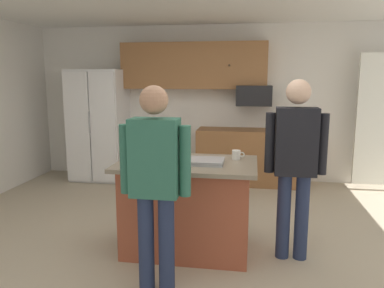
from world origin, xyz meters
The scene contains 13 objects.
floor centered at (0.00, 0.00, 0.00)m, with size 7.04×7.04×0.00m, color #B7A88E.
back_wall centered at (0.00, 2.80, 1.30)m, with size 6.40×0.10×2.60m, color white.
cabinet_run_upper centered at (-0.40, 2.60, 1.93)m, with size 2.40×0.38×0.75m.
cabinet_run_lower centered at (0.60, 2.48, 0.45)m, with size 1.80×0.63×0.90m.
refrigerator centered at (-2.00, 2.38, 0.93)m, with size 0.89×0.76×1.87m.
microwave_over_range centered at (0.60, 2.50, 1.45)m, with size 0.56×0.40×0.32m, color black.
kitchen_island centered at (-0.03, -0.12, 0.47)m, with size 1.36×0.86×0.92m.
person_host_foreground centered at (1.00, -0.12, 1.00)m, with size 0.57×0.23×1.73m.
person_guest_right centered at (-0.15, -0.89, 0.97)m, with size 0.57×0.22×1.69m.
mug_ceramic_white centered at (0.45, 0.06, 0.97)m, with size 0.13×0.08×0.10m.
tumbler_amber centered at (-0.24, 0.06, 1.00)m, with size 0.06×0.06×0.15m.
mug_blue_stoneware centered at (-0.55, 0.01, 0.97)m, with size 0.13×0.09×0.09m.
serving_tray centered at (0.11, -0.16, 0.94)m, with size 0.44×0.30×0.04m.
Camera 1 is at (0.61, -3.70, 1.75)m, focal length 35.45 mm.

